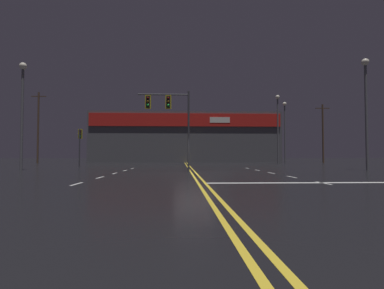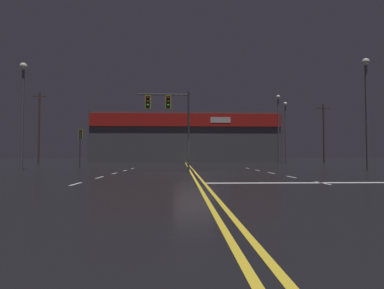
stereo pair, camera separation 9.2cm
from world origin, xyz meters
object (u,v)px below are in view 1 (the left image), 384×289
at_px(traffic_signal_corner_northwest, 80,139).
at_px(streetlight_near_right, 285,124).
at_px(streetlight_near_left, 22,100).
at_px(streetlight_far_left, 278,120).
at_px(streetlight_median_approach, 366,98).
at_px(traffic_signal_median, 168,110).

relative_size(traffic_signal_corner_northwest, streetlight_near_right, 0.43).
relative_size(streetlight_near_left, streetlight_near_right, 0.94).
distance_m(traffic_signal_corner_northwest, streetlight_far_left, 25.47).
bearing_deg(streetlight_near_right, streetlight_far_left, -122.92).
xyz_separation_m(streetlight_median_approach, streetlight_far_left, (-1.10, 17.62, 0.38)).
bearing_deg(traffic_signal_median, streetlight_far_left, 52.84).
bearing_deg(streetlight_near_left, traffic_signal_corner_northwest, 74.02).
xyz_separation_m(streetlight_near_left, streetlight_median_approach, (26.88, -1.44, 0.12)).
distance_m(streetlight_near_right, streetlight_median_approach, 20.97).
bearing_deg(traffic_signal_median, streetlight_median_approach, 4.13).
bearing_deg(streetlight_far_left, streetlight_near_right, 57.08).
xyz_separation_m(traffic_signal_corner_northwest, streetlight_near_left, (-2.10, -7.34, 2.66)).
distance_m(streetlight_near_left, streetlight_median_approach, 26.91).
relative_size(streetlight_median_approach, streetlight_far_left, 0.93).
xyz_separation_m(streetlight_near_right, streetlight_median_approach, (-1.05, -20.94, -0.18)).
xyz_separation_m(streetlight_near_left, streetlight_far_left, (25.77, 16.18, 0.50)).
height_order(traffic_signal_corner_northwest, streetlight_near_left, streetlight_near_left).
bearing_deg(streetlight_far_left, streetlight_median_approach, -86.42).
bearing_deg(streetlight_near_right, streetlight_near_left, -145.07).
relative_size(streetlight_near_left, streetlight_median_approach, 0.98).
relative_size(traffic_signal_median, streetlight_near_left, 0.68).
bearing_deg(streetlight_far_left, traffic_signal_median, -127.16).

